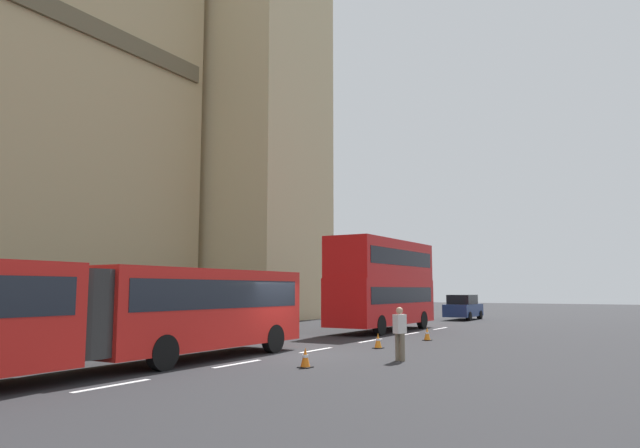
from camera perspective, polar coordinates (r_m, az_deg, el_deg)
name	(u,v)px	position (r m, az deg, el deg)	size (l,w,h in m)	color
ground_plane	(293,354)	(20.42, -2.69, -12.88)	(160.00, 160.00, 0.00)	#262628
lane_centre_marking	(316,350)	(21.72, -0.36, -12.49)	(29.80, 0.16, 0.01)	silver
articulated_bus	(71,309)	(16.29, -23.59, -7.79)	(17.90, 2.54, 2.90)	red
double_decker_bus	(383,281)	(31.65, 6.30, -5.68)	(9.06, 2.54, 4.90)	red
sedan_lead	(463,307)	(44.52, 14.13, -8.08)	(4.40, 1.86, 1.85)	navy
traffic_cone_west	(305,358)	(16.97, -1.48, -13.21)	(0.36, 0.36, 0.58)	black
traffic_cone_middle	(378,341)	(22.49, 5.83, -11.54)	(0.36, 0.36, 0.58)	black
traffic_cone_east	(427,334)	(26.22, 10.66, -10.75)	(0.36, 0.36, 0.58)	black
pedestrian_near_cones	(400,332)	(18.64, 7.98, -10.61)	(0.46, 0.36, 1.69)	#726651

